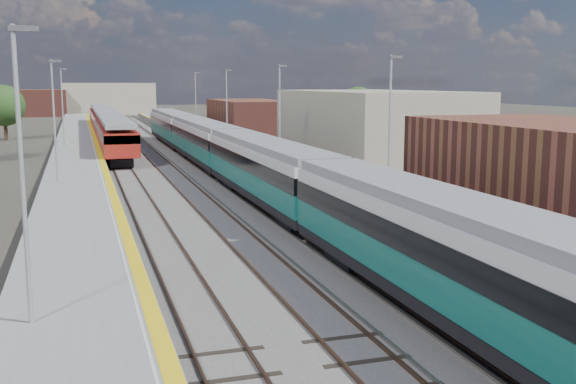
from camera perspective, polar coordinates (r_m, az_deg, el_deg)
name	(u,v)px	position (r m, az deg, el deg)	size (l,w,h in m)	color
ground	(183,163)	(60.85, -8.85, 2.42)	(320.00, 320.00, 0.00)	#47443A
ballast_bed	(155,161)	(63.03, -11.21, 2.62)	(10.50, 155.00, 0.06)	#565451
tracks	(159,158)	(64.74, -10.85, 2.87)	(8.96, 160.00, 0.17)	#4C3323
platform_right	(235,153)	(64.19, -4.52, 3.34)	(4.70, 155.00, 8.52)	slate
platform_left	(77,158)	(62.62, -17.42, 2.78)	(4.30, 155.00, 8.52)	slate
buildings	(27,65)	(148.71, -21.20, 10.03)	(72.00, 185.50, 40.00)	brown
green_train	(230,151)	(48.63, -4.97, 3.47)	(2.90, 80.72, 3.19)	black
red_train	(107,124)	(84.85, -15.09, 5.58)	(2.89, 58.52, 3.64)	black
tree_c	(4,106)	(90.52, -22.90, 6.75)	(5.04, 5.04, 6.83)	#382619
tree_d	(358,106)	(85.84, 5.95, 7.23)	(4.87, 4.87, 6.60)	#382619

